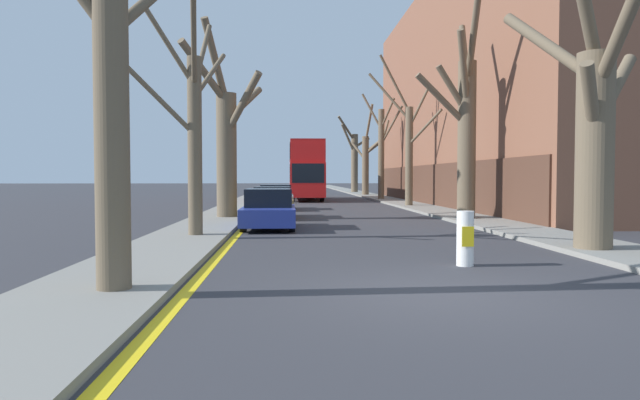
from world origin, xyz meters
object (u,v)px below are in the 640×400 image
street_tree_left_0 (103,65)px  street_tree_right_5 (354,160)px  street_tree_left_2 (226,140)px  street_tree_right_3 (382,149)px  street_tree_right_4 (367,160)px  street_tree_right_2 (408,146)px  street_tree_right_0 (593,125)px  street_tree_left_1 (192,128)px  parked_car_0 (269,210)px  traffic_bollard (465,238)px  street_tree_right_1 (465,126)px  double_decker_bus (306,168)px  parked_car_1 (273,203)px  parked_car_2 (276,198)px

street_tree_left_0 → street_tree_right_5: street_tree_right_5 is taller
street_tree_left_0 → street_tree_left_2: street_tree_left_2 is taller
street_tree_right_3 → street_tree_right_4: bearing=88.4°
street_tree_left_2 → street_tree_right_2: 13.14m
street_tree_right_0 → street_tree_right_3: street_tree_right_3 is taller
street_tree_left_1 → street_tree_right_4: 37.69m
street_tree_right_4 → parked_car_0: (-7.94, -33.18, -2.68)m
street_tree_right_2 → parked_car_0: bearing=-119.8°
street_tree_left_1 → street_tree_right_4: size_ratio=0.78×
street_tree_right_0 → street_tree_right_5: size_ratio=0.84×
street_tree_right_3 → traffic_bollard: (-3.50, -31.40, -3.29)m
street_tree_right_2 → traffic_bollard: (-3.45, -21.68, -3.03)m
street_tree_right_1 → street_tree_right_4: (0.24, 30.22, -0.47)m
street_tree_right_2 → traffic_bollard: bearing=-99.0°
street_tree_right_4 → traffic_bollard: (-3.79, -41.59, -2.77)m
double_decker_bus → traffic_bollard: (2.15, -32.42, -1.92)m
street_tree_left_1 → street_tree_left_2: size_ratio=0.82×
parked_car_1 → street_tree_left_1: bearing=-103.8°
street_tree_right_0 → parked_car_1: (-7.60, 11.82, -2.30)m
street_tree_right_3 → street_tree_left_0: bearing=-105.8°
street_tree_right_2 → parked_car_1: 11.57m
parked_car_0 → traffic_bollard: bearing=-63.7°
street_tree_left_2 → parked_car_0: bearing=-65.8°
parked_car_1 → street_tree_right_4: bearing=74.2°
double_decker_bus → parked_car_2: double_decker_bus is taller
street_tree_right_5 → street_tree_right_3: bearing=-90.5°
street_tree_right_1 → street_tree_right_2: (-0.10, 10.31, -0.22)m
street_tree_right_0 → traffic_bollard: street_tree_right_0 is taller
street_tree_left_2 → double_decker_bus: 20.24m
double_decker_bus → street_tree_right_4: bearing=57.0°
double_decker_bus → traffic_bollard: size_ratio=9.30×
street_tree_left_0 → street_tree_right_0: (9.58, 4.30, -0.42)m
street_tree_left_0 → parked_car_0: (1.98, 11.06, -2.72)m
parked_car_0 → traffic_bollard: parked_car_0 is taller
parked_car_0 → parked_car_1: 5.06m
parked_car_2 → traffic_bollard: size_ratio=3.69×
street_tree_right_0 → traffic_bollard: (-3.45, -1.65, -2.39)m
street_tree_right_1 → parked_car_2: bearing=132.6°
street_tree_left_2 → parked_car_1: street_tree_left_2 is taller
street_tree_left_0 → street_tree_left_2: bearing=89.6°
street_tree_right_3 → street_tree_right_4: 10.21m
street_tree_left_2 → street_tree_right_2: size_ratio=0.90×
street_tree_left_0 → street_tree_right_1: (9.68, 14.02, 0.43)m
parked_car_1 → street_tree_left_2: bearing=-154.4°
street_tree_left_2 → street_tree_right_0: bearing=-49.1°
street_tree_right_3 → traffic_bollard: bearing=-96.4°
street_tree_left_0 → street_tree_right_0: street_tree_left_0 is taller
street_tree_left_0 → street_tree_right_4: size_ratio=0.87×
street_tree_right_3 → street_tree_right_0: bearing=-90.1°
street_tree_right_4 → street_tree_right_5: 9.22m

